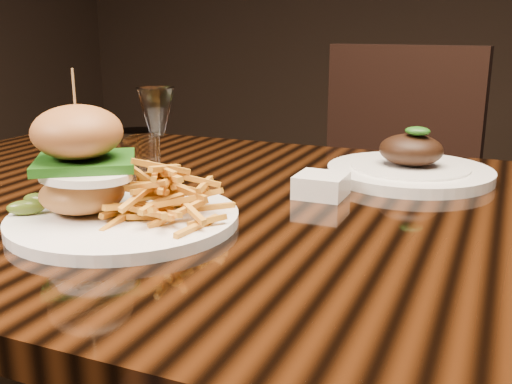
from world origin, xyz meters
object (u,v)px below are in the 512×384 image
at_px(chair_far, 386,193).
at_px(far_dish, 410,168).
at_px(burger_plate, 118,186).
at_px(wine_glass, 157,116).
at_px(dining_table, 301,257).

bearing_deg(chair_far, far_dish, -69.37).
bearing_deg(burger_plate, wine_glass, 83.18).
relative_size(burger_plate, wine_glass, 1.86).
distance_m(dining_table, far_dish, 0.28).
xyz_separation_m(wine_glass, chair_far, (0.20, 0.89, -0.33)).
bearing_deg(wine_glass, dining_table, -1.13).
height_order(wine_glass, chair_far, chair_far).
xyz_separation_m(far_dish, chair_far, (-0.16, 0.65, -0.23)).
bearing_deg(far_dish, chair_far, 103.43).
relative_size(dining_table, wine_glass, 9.97).
bearing_deg(dining_table, chair_far, 92.80).
distance_m(dining_table, burger_plate, 0.29).
relative_size(dining_table, burger_plate, 5.36).
bearing_deg(dining_table, far_dish, 64.48).
bearing_deg(dining_table, burger_plate, -139.85).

